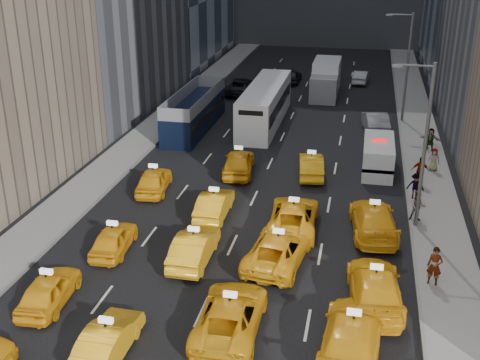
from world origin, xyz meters
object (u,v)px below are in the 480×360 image
object	(u,v)px
box_truck	(326,79)
pedestrian_0	(435,266)
nypd_van	(378,156)
city_bus	(265,105)
double_decker	(194,110)

from	to	relation	value
box_truck	pedestrian_0	bearing A→B (deg)	-72.64
nypd_van	box_truck	xyz separation A→B (m)	(-5.01, 19.35, 0.64)
nypd_van	city_bus	xyz separation A→B (m)	(-9.22, 9.01, 0.61)
nypd_van	box_truck	size ratio (longest dim) A/B	0.69
nypd_van	pedestrian_0	size ratio (longest dim) A/B	2.83
city_bus	box_truck	world-z (taller)	box_truck
double_decker	pedestrian_0	distance (m)	26.61
pedestrian_0	box_truck	bearing A→B (deg)	116.55
nypd_van	pedestrian_0	world-z (taller)	nypd_van
city_bus	box_truck	size ratio (longest dim) A/B	1.71
city_bus	nypd_van	bearing A→B (deg)	-50.30
double_decker	city_bus	world-z (taller)	city_bus
double_decker	nypd_van	bearing A→B (deg)	-16.68
box_truck	pedestrian_0	size ratio (longest dim) A/B	4.08
box_truck	pedestrian_0	world-z (taller)	box_truck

